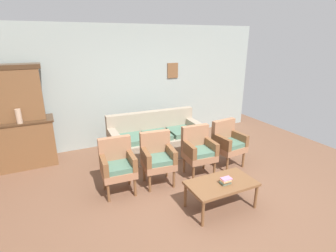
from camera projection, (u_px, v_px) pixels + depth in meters
The scene contains 12 objects.
ground_plane at pixel (193, 192), 4.26m from camera, with size 7.68×7.68×0.00m, color brown.
wall_back_with_decor at pixel (138, 85), 6.07m from camera, with size 6.40×0.09×2.70m.
side_cabinet at pixel (24, 143), 5.02m from camera, with size 1.16×0.55×0.93m.
cabinet_upper_hutch at pixel (15, 92), 4.77m from camera, with size 0.99×0.38×1.03m.
vase_on_cabinet at pixel (19, 116), 4.67m from camera, with size 0.10×0.10×0.26m, color tan.
floral_couch at pixel (156, 140), 5.54m from camera, with size 1.98×0.87×0.90m.
armchair_row_middle at pixel (117, 164), 4.13m from camera, with size 0.55×0.52×0.90m.
armchair_by_doorway at pixel (158, 156), 4.38m from camera, with size 0.57×0.55×0.90m.
armchair_near_cabinet at pixel (198, 149), 4.68m from camera, with size 0.55×0.52×0.90m.
armchair_near_couch_end at pixel (228, 141), 5.02m from camera, with size 0.57×0.54×0.90m.
coffee_table at pixel (221, 185), 3.76m from camera, with size 1.00×0.56×0.42m.
book_stack_on_table at pixel (225, 181), 3.70m from camera, with size 0.16×0.12×0.09m.
Camera 1 is at (-1.95, -3.14, 2.41)m, focal length 27.67 mm.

